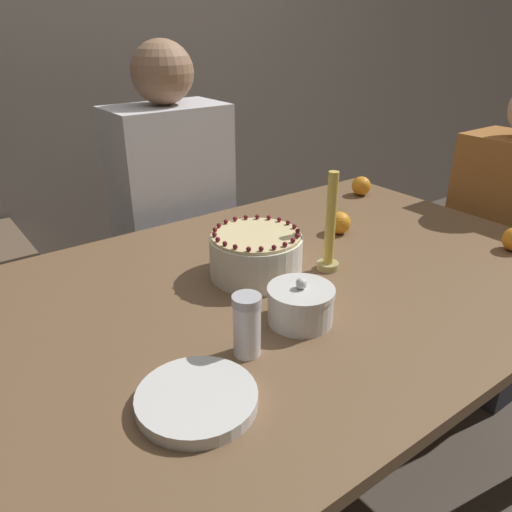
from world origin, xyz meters
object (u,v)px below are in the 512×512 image
Objects in this scene: sugar_bowl at (300,305)px; candle at (330,232)px; cake at (256,255)px; person_woman_floral at (503,266)px; sugar_shaker at (247,325)px; person_man_blue_shirt at (175,244)px.

candle is (0.22, 0.15, 0.06)m from sugar_bowl.
cake is at bearing 76.97° from sugar_bowl.
sugar_bowl is (-0.05, -0.23, -0.02)m from cake.
candle is 0.23× the size of person_woman_floral.
sugar_shaker is 0.11× the size of person_woman_floral.
candle is at bearing 95.19° from person_man_blue_shirt.
candle is at bearing -26.41° from cake.
cake is 1.62× the size of sugar_bowl.
candle is (0.17, -0.08, 0.05)m from cake.
sugar_shaker is 0.49× the size of candle.
cake is 0.24m from sugar_bowl.
sugar_shaker reaches higher than cake.
sugar_bowl is at bearing 79.91° from person_man_blue_shirt.
person_woman_floral is (1.09, 0.10, -0.27)m from sugar_bowl.
person_man_blue_shirt is at bearing 95.19° from candle.
cake reaches higher than sugar_bowl.
person_man_blue_shirt is 1.10× the size of person_woman_floral.
cake is at bearing 50.46° from sugar_shaker.
sugar_bowl is at bearing -146.79° from candle.
person_man_blue_shirt is (0.32, 0.91, -0.24)m from sugar_shaker.
person_man_blue_shirt is at bearing 79.91° from sugar_bowl.
cake is at bearing 153.59° from candle.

